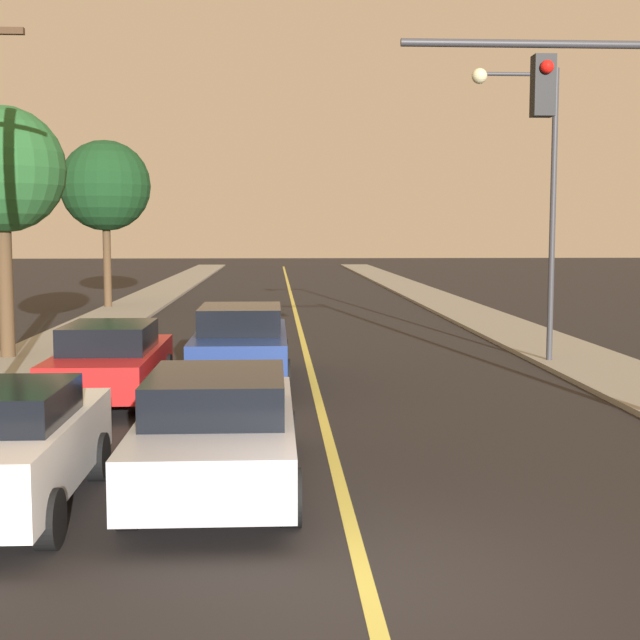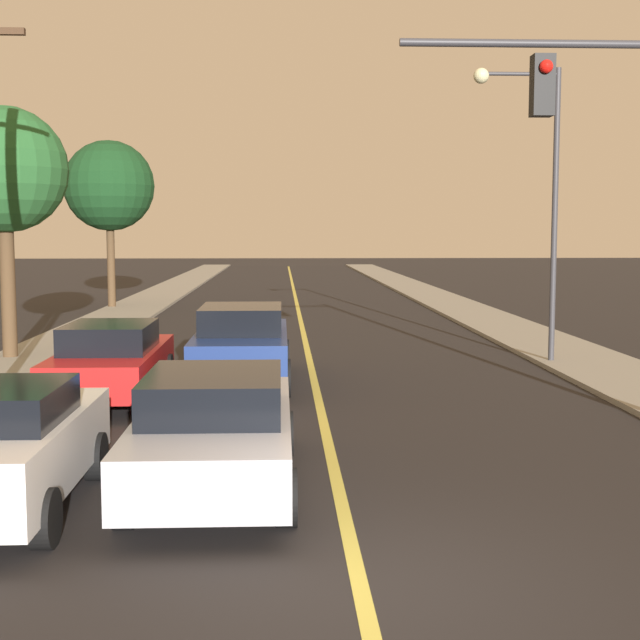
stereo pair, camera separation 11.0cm
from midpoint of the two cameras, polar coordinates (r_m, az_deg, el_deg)
The scene contains 12 objects.
ground_plane at distance 8.40m, azimuth 2.55°, elevation -16.56°, with size 200.00×200.00×0.00m, color black.
road_surface at distance 43.86m, azimuth -1.92°, elevation 1.52°, with size 10.82×80.00×0.01m.
sidewalk_left at distance 44.24m, azimuth -10.59°, elevation 1.53°, with size 2.50×80.00×0.12m.
sidewalk_right at distance 44.47m, azimuth 6.69°, elevation 1.61°, with size 2.50×80.00×0.12m.
car_near_lane_front at distance 11.15m, azimuth -6.81°, elevation -6.88°, with size 1.97×4.95×1.47m.
car_near_lane_second at distance 18.62m, azimuth -5.24°, elevation -1.50°, with size 1.99×5.09×1.66m.
car_outer_lane_front at distance 10.77m, azimuth -19.98°, elevation -7.60°, with size 1.85×4.00×1.48m.
car_outer_lane_second at distance 17.26m, azimuth -13.39°, elevation -2.52°, with size 1.88×4.76×1.48m.
traffic_signal_mast at distance 14.45m, azimuth 19.55°, elevation 9.61°, with size 4.84×0.42×6.08m.
streetlamp_right at distance 21.74m, azimuth 13.32°, elevation 9.16°, with size 2.06×0.36×6.85m.
tree_left_near at distance 23.05m, azimuth -19.84°, elevation 8.96°, with size 3.05×3.05×6.08m.
tree_left_far at distance 37.52m, azimuth -13.66°, elevation 8.32°, with size 3.66×3.66×6.75m.
Camera 1 is at (-0.81, -7.74, 3.18)m, focal length 50.00 mm.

